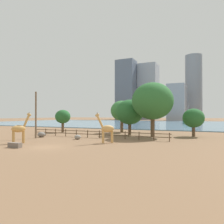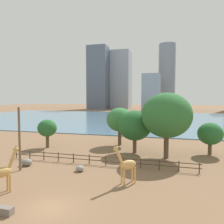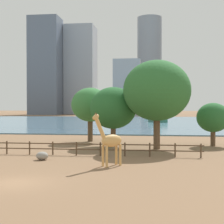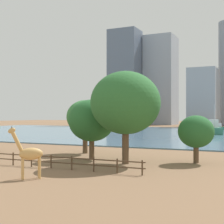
% 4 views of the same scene
% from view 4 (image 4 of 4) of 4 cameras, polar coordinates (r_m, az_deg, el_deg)
% --- Properties ---
extents(ground_plane, '(400.00, 400.00, 0.00)m').
position_cam_4_polar(ground_plane, '(98.39, 11.62, -3.50)').
color(ground_plane, brown).
extents(harbor_water, '(180.00, 86.00, 0.20)m').
position_cam_4_polar(harbor_water, '(95.47, 11.20, -3.53)').
color(harbor_water, slate).
rests_on(harbor_water, ground).
extents(giraffe_tall, '(2.42, 2.32, 4.29)m').
position_cam_4_polar(giraffe_tall, '(28.61, -13.62, -6.77)').
color(giraffe_tall, tan).
rests_on(giraffe_tall, ground).
extents(enclosure_fence, '(26.12, 0.14, 1.30)m').
position_cam_4_polar(enclosure_fence, '(36.06, -14.61, -7.48)').
color(enclosure_fence, '#4C3826').
rests_on(enclosure_fence, ground).
extents(tree_left_large, '(7.44, 7.44, 9.81)m').
position_cam_4_polar(tree_left_large, '(36.28, 2.25, 1.53)').
color(tree_left_large, brown).
rests_on(tree_left_large, ground).
extents(tree_center_broad, '(5.02, 5.02, 7.17)m').
position_cam_4_polar(tree_center_broad, '(46.31, -4.49, -0.85)').
color(tree_center_broad, brown).
rests_on(tree_center_broad, ground).
extents(tree_left_small, '(3.87, 3.87, 5.12)m').
position_cam_4_polar(tree_left_small, '(37.96, 13.79, -3.21)').
color(tree_left_small, brown).
rests_on(tree_left_small, ground).
extents(tree_right_small, '(5.45, 5.45, 6.97)m').
position_cam_4_polar(tree_right_small, '(40.16, -3.38, -1.44)').
color(tree_right_small, brown).
rests_on(tree_right_small, ground).
extents(boat_ferry, '(5.24, 2.11, 2.27)m').
position_cam_4_polar(boat_ferry, '(120.47, 17.52, -2.48)').
color(boat_ferry, '#337259').
rests_on(boat_ferry, harbor_water).
extents(boat_barge, '(5.37, 9.16, 7.78)m').
position_cam_4_polar(boat_barge, '(93.37, 16.62, -2.73)').
color(boat_barge, '#337259').
rests_on(boat_barge, harbor_water).
extents(skyline_block_central, '(15.73, 15.92, 48.05)m').
position_cam_4_polar(skyline_block_central, '(189.89, 8.14, 5.20)').
color(skyline_block_central, '#939EAD').
rests_on(skyline_block_central, ground).
extents(skyline_tower_glass, '(15.48, 12.86, 50.27)m').
position_cam_4_polar(skyline_tower_glass, '(183.33, 2.16, 5.75)').
color(skyline_tower_glass, slate).
rests_on(skyline_tower_glass, ground).
extents(skyline_block_right, '(11.86, 15.42, 25.08)m').
position_cam_4_polar(skyline_block_right, '(153.43, 15.00, 2.27)').
color(skyline_block_right, '#939EAD').
rests_on(skyline_block_right, ground).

